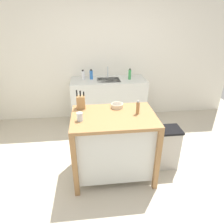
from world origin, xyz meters
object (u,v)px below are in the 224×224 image
bottle_spray_cleaner (91,75)px  kitchen_island (114,143)px  knife_block (81,102)px  drinking_cup (80,117)px  sink_faucet (108,72)px  bottle_dish_soap (83,75)px  bottle_hand_soap (130,74)px  pepper_grinder (138,107)px  trash_bin (166,147)px  bowl_ceramic_wide (117,106)px

bottle_spray_cleaner → kitchen_island: bearing=-81.4°
knife_block → drinking_cup: knife_block is taller
sink_faucet → bottle_dish_soap: sink_faucet is taller
bottle_dish_soap → knife_block: bearing=-90.1°
drinking_cup → bottle_dish_soap: size_ratio=0.54×
knife_block → bottle_spray_cleaner: 1.37m
bottle_dish_soap → bottle_hand_soap: (0.90, -0.10, 0.01)m
bottle_dish_soap → bottle_spray_cleaner: bearing=-4.1°
drinking_cup → bottle_hand_soap: bottle_hand_soap is taller
sink_faucet → pepper_grinder: bearing=-82.5°
bottle_spray_cleaner → bottle_hand_soap: size_ratio=0.92×
bottle_spray_cleaner → knife_block: bearing=-96.8°
knife_block → trash_bin: 1.38m
pepper_grinder → bottle_spray_cleaner: 1.70m
bowl_ceramic_wide → bottle_spray_cleaner: (-0.32, 1.40, 0.06)m
knife_block → bowl_ceramic_wide: size_ratio=1.58×
bowl_ceramic_wide → drinking_cup: bearing=-146.7°
pepper_grinder → bottle_dish_soap: size_ratio=0.97×
bowl_ceramic_wide → drinking_cup: drinking_cup is taller
pepper_grinder → bottle_spray_cleaner: bottle_spray_cleaner is taller
drinking_cup → trash_bin: 1.36m
drinking_cup → bottle_hand_soap: size_ratio=0.48×
pepper_grinder → bottle_dish_soap: bottle_dish_soap is taller
trash_bin → bottle_dish_soap: size_ratio=3.38×
drinking_cup → pepper_grinder: bearing=8.4°
drinking_cup → bottle_hand_soap: (0.91, 1.63, 0.04)m
pepper_grinder → trash_bin: pepper_grinder is taller
bottle_dish_soap → bottle_hand_soap: bottle_hand_soap is taller
drinking_cup → trash_bin: bearing=7.9°
bottle_hand_soap → sink_faucet: bearing=158.6°
knife_block → bowl_ceramic_wide: (0.48, -0.04, -0.06)m
sink_faucet → bottle_hand_soap: sink_faucet is taller
sink_faucet → bottle_dish_soap: (-0.49, -0.06, -0.02)m
drinking_cup → kitchen_island: bearing=12.2°
drinking_cup → bowl_ceramic_wide: bearing=33.3°
sink_faucet → bottle_hand_soap: size_ratio=1.05×
pepper_grinder → trash_bin: bearing=7.1°
knife_block → pepper_grinder: (0.71, -0.25, -0.00)m
knife_block → bowl_ceramic_wide: 0.49m
drinking_cup → pepper_grinder: (0.72, 0.11, 0.03)m
knife_block → pepper_grinder: knife_block is taller
pepper_grinder → sink_faucet: 1.70m
drinking_cup → bottle_spray_cleaner: bearing=84.5°
kitchen_island → trash_bin: size_ratio=1.68×
kitchen_island → drinking_cup: drinking_cup is taller
kitchen_island → knife_block: 0.70m
kitchen_island → drinking_cup: (-0.41, -0.09, 0.46)m
trash_bin → bottle_spray_cleaner: bottle_spray_cleaner is taller
kitchen_island → pepper_grinder: 0.58m
sink_faucet → bottle_spray_cleaner: size_ratio=1.14×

